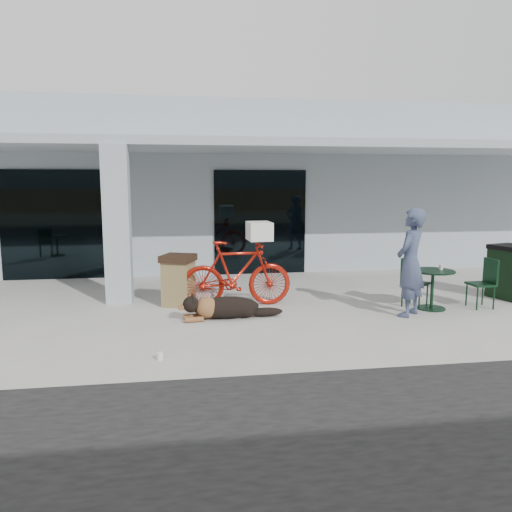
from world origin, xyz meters
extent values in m
plane|color=#BBB8B0|center=(0.00, 0.00, 0.00)|extent=(80.00, 80.00, 0.00)
cube|color=#A1AEB7|center=(0.00, 8.50, 2.25)|extent=(22.00, 7.00, 4.50)
cube|color=black|center=(-3.20, 4.98, 1.35)|extent=(2.80, 0.06, 2.70)
cube|color=black|center=(1.80, 4.98, 1.35)|extent=(2.40, 0.06, 2.70)
cube|color=#A1AEB7|center=(-1.50, 2.30, 1.56)|extent=(0.50, 0.50, 3.12)
cube|color=#A1AEB7|center=(0.00, 3.60, 3.21)|extent=(22.00, 2.80, 0.18)
imported|color=#AD1B0E|center=(0.79, 1.55, 0.64)|extent=(2.16, 0.69, 1.29)
cube|color=white|center=(1.24, 1.57, 1.46)|extent=(0.46, 0.61, 0.35)
cylinder|color=white|center=(-0.58, -1.23, 0.05)|extent=(0.09, 0.09, 0.10)
imported|color=#3A4562|center=(3.78, 0.40, 0.97)|extent=(0.83, 0.83, 1.94)
cylinder|color=white|center=(4.61, 0.81, 0.80)|extent=(0.10, 0.10, 0.10)
camera|label=1|loc=(-0.27, -7.86, 2.40)|focal=35.00mm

